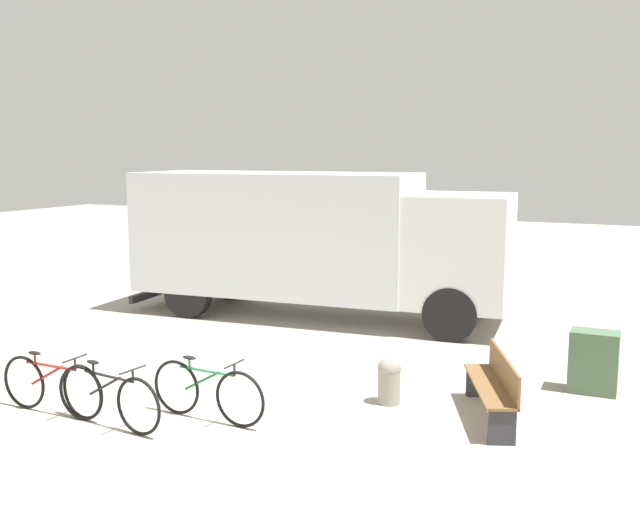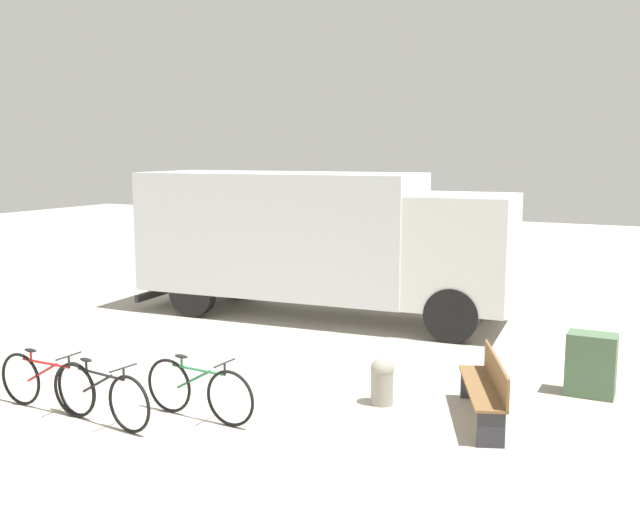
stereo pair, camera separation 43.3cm
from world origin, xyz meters
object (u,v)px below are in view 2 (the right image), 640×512
at_px(bicycle_near, 47,383).
at_px(utility_box, 591,364).
at_px(bollard_near_bench, 382,379).
at_px(bicycle_middle, 102,395).
at_px(park_bench, 487,386).
at_px(delivery_truck, 317,237).
at_px(bicycle_far, 199,390).

distance_m(bicycle_near, utility_box, 7.81).
relative_size(bicycle_near, bollard_near_bench, 2.64).
distance_m(bicycle_near, bicycle_middle, 1.03).
relative_size(park_bench, bollard_near_bench, 2.75).
xyz_separation_m(delivery_truck, bicycle_near, (-0.72, -6.83, -1.35)).
bearing_deg(bicycle_near, bicycle_far, 19.07).
xyz_separation_m(delivery_truck, bicycle_far, (1.34, -6.13, -1.35)).
bearing_deg(bicycle_middle, utility_box, 42.80).
bearing_deg(utility_box, bicycle_middle, -143.82).
distance_m(park_bench, bollard_near_bench, 1.49).
height_order(bicycle_far, utility_box, utility_box).
xyz_separation_m(delivery_truck, utility_box, (5.93, -2.74, -1.28)).
distance_m(bicycle_far, bollard_near_bench, 2.58).
height_order(delivery_truck, bicycle_near, delivery_truck).
bearing_deg(park_bench, delivery_truck, 25.32).
bearing_deg(utility_box, bicycle_far, -143.59).
height_order(bicycle_near, utility_box, utility_box).
bearing_deg(delivery_truck, bicycle_middle, -92.07).
distance_m(bicycle_far, utility_box, 5.71).
xyz_separation_m(bicycle_middle, utility_box, (5.62, 4.11, 0.07)).
relative_size(bicycle_near, bicycle_far, 1.00).
relative_size(park_bench, bicycle_near, 1.04).
bearing_deg(bicycle_far, utility_box, 39.25).
bearing_deg(delivery_truck, bollard_near_bench, -58.07).
height_order(bicycle_middle, bollard_near_bench, bicycle_middle).
height_order(delivery_truck, utility_box, delivery_truck).
bearing_deg(bicycle_near, bicycle_middle, -1.11).
xyz_separation_m(delivery_truck, bicycle_middle, (0.31, -6.85, -1.35)).
distance_m(delivery_truck, utility_box, 6.66).
bearing_deg(bicycle_near, bollard_near_bench, 30.46).
bearing_deg(bicycle_near, delivery_truck, 84.33).
height_order(delivery_truck, bicycle_middle, delivery_truck).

